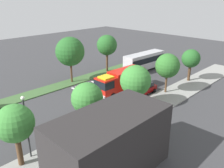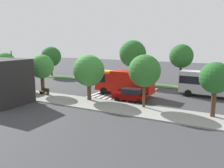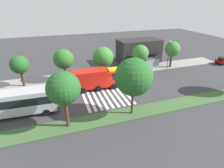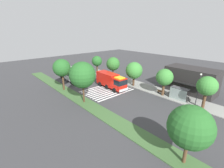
{
  "view_description": "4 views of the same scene",
  "coord_description": "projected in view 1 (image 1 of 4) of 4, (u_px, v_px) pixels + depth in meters",
  "views": [
    {
      "loc": [
        23.56,
        25.94,
        15.1
      ],
      "look_at": [
        -2.19,
        0.68,
        1.36
      ],
      "focal_mm": 38.16,
      "sensor_mm": 36.0,
      "label": 1
    },
    {
      "loc": [
        -17.37,
        33.02,
        7.94
      ],
      "look_at": [
        -0.77,
        1.64,
        1.47
      ],
      "focal_mm": 37.31,
      "sensor_mm": 36.0,
      "label": 2
    },
    {
      "loc": [
        -9.84,
        -27.02,
        14.87
      ],
      "look_at": [
        -0.57,
        0.24,
        1.23
      ],
      "focal_mm": 28.74,
      "sensor_mm": 36.0,
      "label": 3
    },
    {
      "loc": [
        24.66,
        -22.35,
        13.79
      ],
      "look_at": [
        -1.9,
        1.29,
        1.43
      ],
      "focal_mm": 25.12,
      "sensor_mm": 36.0,
      "label": 4
    }
  ],
  "objects": [
    {
      "name": "ground_plane",
      "position": [
        99.0,
        94.0,
        38.07
      ],
      "size": [
        120.0,
        120.0,
        0.0
      ],
      "primitive_type": "plane",
      "color": "#38383A"
    },
    {
      "name": "sidewalk",
      "position": [
        142.0,
        111.0,
        32.45
      ],
      "size": [
        60.0,
        4.82,
        0.14
      ],
      "primitive_type": "cube",
      "color": "gray",
      "rests_on": "ground_plane"
    },
    {
      "name": "median_strip",
      "position": [
        71.0,
        82.0,
        43.04
      ],
      "size": [
        60.0,
        3.0,
        0.14
      ],
      "primitive_type": "cube",
      "color": "#3D6033",
      "rests_on": "ground_plane"
    },
    {
      "name": "crosswalk",
      "position": [
        109.0,
        91.0,
        39.56
      ],
      "size": [
        7.65,
        11.03,
        0.01
      ],
      "color": "silver",
      "rests_on": "ground_plane"
    },
    {
      "name": "fire_truck",
      "position": [
        119.0,
        81.0,
        37.94
      ],
      "size": [
        9.15,
        3.08,
        3.65
      ],
      "rotation": [
        0.0,
        0.0,
        -0.03
      ],
      "color": "red",
      "rests_on": "ground_plane"
    },
    {
      "name": "parked_car_west",
      "position": [
        145.0,
        88.0,
        38.07
      ],
      "size": [
        4.78,
        2.23,
        1.77
      ],
      "rotation": [
        0.0,
        0.0,
        0.05
      ],
      "color": "#720505",
      "rests_on": "ground_plane"
    },
    {
      "name": "transit_bus",
      "position": [
        144.0,
        60.0,
        49.28
      ],
      "size": [
        10.17,
        3.23,
        3.65
      ],
      "rotation": [
        0.0,
        0.0,
        3.09
      ],
      "color": "#B2B2B7",
      "rests_on": "ground_plane"
    },
    {
      "name": "bus_stop_shelter",
      "position": [
        66.0,
        129.0,
        24.73
      ],
      "size": [
        3.5,
        1.4,
        2.46
      ],
      "color": "#4C4C51",
      "rests_on": "sidewalk"
    },
    {
      "name": "bench_near_shelter",
      "position": [
        95.0,
        126.0,
        27.85
      ],
      "size": [
        1.6,
        0.5,
        0.9
      ],
      "color": "#4C3823",
      "rests_on": "sidewalk"
    },
    {
      "name": "street_lamp",
      "position": [
        26.0,
        122.0,
        22.03
      ],
      "size": [
        0.36,
        0.36,
        6.44
      ],
      "color": "#2D2D30",
      "rests_on": "sidewalk"
    },
    {
      "name": "storefront_building",
      "position": [
        110.0,
        144.0,
        20.61
      ],
      "size": [
        10.76,
        6.18,
        5.75
      ],
      "color": "#282626",
      "rests_on": "ground_plane"
    },
    {
      "name": "sidewalk_tree_far_west",
      "position": [
        191.0,
        59.0,
        42.39
      ],
      "size": [
        3.27,
        3.27,
        5.78
      ],
      "color": "#47301E",
      "rests_on": "sidewalk"
    },
    {
      "name": "sidewalk_tree_west",
      "position": [
        168.0,
        66.0,
        37.13
      ],
      "size": [
        3.83,
        3.83,
        6.34
      ],
      "color": "#513823",
      "rests_on": "sidewalk"
    },
    {
      "name": "sidewalk_tree_center",
      "position": [
        136.0,
        81.0,
        32.04
      ],
      "size": [
        4.22,
        4.22,
        6.11
      ],
      "color": "#47301E",
      "rests_on": "sidewalk"
    },
    {
      "name": "sidewalk_tree_east",
      "position": [
        87.0,
        99.0,
        26.36
      ],
      "size": [
        3.59,
        3.59,
        5.91
      ],
      "color": "#513823",
      "rests_on": "sidewalk"
    },
    {
      "name": "sidewalk_tree_far_east",
      "position": [
        15.0,
        124.0,
        20.8
      ],
      "size": [
        3.44,
        3.44,
        6.08
      ],
      "color": "#513823",
      "rests_on": "sidewalk"
    },
    {
      "name": "median_tree_far_west",
      "position": [
        107.0,
        45.0,
        47.25
      ],
      "size": [
        4.03,
        4.03,
        7.41
      ],
      "color": "#47301E",
      "rests_on": "median_strip"
    },
    {
      "name": "median_tree_west",
      "position": [
        70.0,
        52.0,
        41.21
      ],
      "size": [
        5.05,
        5.05,
        8.1
      ],
      "color": "#47301E",
      "rests_on": "median_strip"
    }
  ]
}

